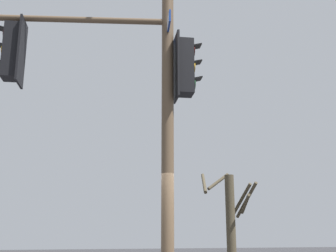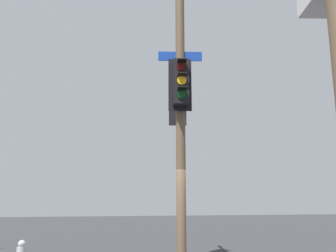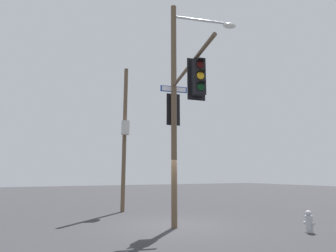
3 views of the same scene
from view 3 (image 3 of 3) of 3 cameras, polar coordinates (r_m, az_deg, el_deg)
ground_plane at (r=11.20m, az=1.24°, el=-20.04°), size 80.00×80.00×0.00m
main_signal_pole_assembly at (r=10.57m, az=2.83°, el=6.38°), size 4.82×3.86×9.00m
secondary_pole_assembly at (r=15.35m, az=-8.97°, el=-1.79°), size 0.75×0.50×7.96m
fire_hydrant at (r=11.10m, az=27.20°, el=-17.27°), size 0.38×0.24×0.73m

